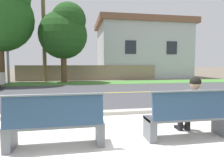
% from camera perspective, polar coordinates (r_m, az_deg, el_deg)
% --- Properties ---
extents(ground_plane, '(140.00, 140.00, 0.00)m').
position_cam_1_polar(ground_plane, '(11.19, -5.36, -3.33)').
color(ground_plane, '#665B4C').
extents(sidewalk_pavement, '(44.00, 3.60, 0.01)m').
position_cam_1_polar(sidewalk_pavement, '(3.86, 3.89, -18.34)').
color(sidewalk_pavement, beige).
rests_on(sidewalk_pavement, ground_plane).
extents(curb_edge, '(44.00, 0.30, 0.11)m').
position_cam_1_polar(curb_edge, '(5.66, -0.85, -10.38)').
color(curb_edge, '#ADA89E').
rests_on(curb_edge, ground_plane).
extents(street_asphalt, '(52.00, 8.00, 0.01)m').
position_cam_1_polar(street_asphalt, '(9.71, -4.67, -4.48)').
color(street_asphalt, '#424247').
rests_on(street_asphalt, ground_plane).
extents(road_centre_line, '(48.00, 0.14, 0.01)m').
position_cam_1_polar(road_centre_line, '(9.71, -4.67, -4.45)').
color(road_centre_line, '#E0CC4C').
rests_on(road_centre_line, ground_plane).
extents(far_verge_grass, '(48.00, 2.80, 0.02)m').
position_cam_1_polar(far_verge_grass, '(15.16, -6.53, -1.29)').
color(far_verge_grass, '#478438').
rests_on(far_verge_grass, ground_plane).
extents(bench_left, '(1.71, 0.48, 1.01)m').
position_cam_1_polar(bench_left, '(3.52, -16.75, -13.10)').
color(bench_left, slate).
rests_on(bench_left, ground_plane).
extents(bench_right, '(1.71, 0.48, 1.01)m').
position_cam_1_polar(bench_right, '(4.09, 22.34, -10.78)').
color(bench_right, slate).
rests_on(bench_right, ground_plane).
extents(seated_person_grey, '(0.52, 0.68, 1.25)m').
position_cam_1_polar(seated_person_grey, '(4.27, 23.18, -7.07)').
color(seated_person_grey, black).
rests_on(seated_person_grey, ground_plane).
extents(streetlamp, '(0.24, 2.10, 7.66)m').
position_cam_1_polar(streetlamp, '(15.96, -29.25, 14.11)').
color(streetlamp, gray).
rests_on(streetlamp, ground_plane).
extents(shade_tree_left, '(4.76, 4.76, 7.86)m').
position_cam_1_polar(shade_tree_left, '(15.98, -30.90, 16.82)').
color(shade_tree_left, brown).
rests_on(shade_tree_left, ground_plane).
extents(shade_tree_centre, '(3.84, 3.84, 6.34)m').
position_cam_1_polar(shade_tree_centre, '(15.87, -14.24, 13.75)').
color(shade_tree_centre, brown).
rests_on(shade_tree_centre, ground_plane).
extents(palm_tree_tall, '(2.09, 1.98, 8.44)m').
position_cam_1_polar(palm_tree_tall, '(18.01, -20.27, 21.11)').
color(palm_tree_tall, brown).
rests_on(palm_tree_tall, ground_plane).
extents(garden_wall, '(13.00, 0.36, 1.40)m').
position_cam_1_polar(garden_wall, '(17.84, -6.99, 1.78)').
color(garden_wall, gray).
rests_on(garden_wall, ground_plane).
extents(house_across_street, '(10.32, 6.91, 6.33)m').
position_cam_1_polar(house_across_street, '(22.22, 8.88, 8.74)').
color(house_across_street, '#B7BCC1').
rests_on(house_across_street, ground_plane).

